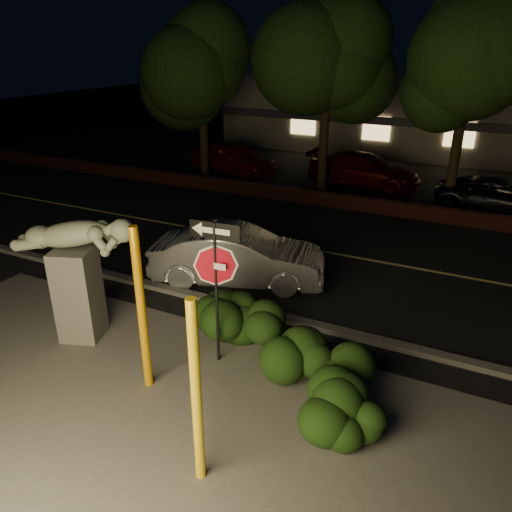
{
  "coord_description": "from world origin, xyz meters",
  "views": [
    {
      "loc": [
        3.95,
        -5.99,
        5.72
      ],
      "look_at": [
        -0.26,
        2.54,
        1.6
      ],
      "focal_mm": 35.0,
      "sensor_mm": 36.0,
      "label": 1
    }
  ],
  "objects": [
    {
      "name": "tree_far_a",
      "position": [
        -8.0,
        13.0,
        5.34
      ],
      "size": [
        4.6,
        4.6,
        7.43
      ],
      "color": "black",
      "rests_on": "ground"
    },
    {
      "name": "curb",
      "position": [
        0.0,
        2.9,
        0.06
      ],
      "size": [
        80.0,
        0.25,
        0.12
      ],
      "primitive_type": "cube",
      "color": "#4C4944",
      "rests_on": "ground"
    },
    {
      "name": "silver_sedan",
      "position": [
        -1.56,
        4.16,
        0.72
      ],
      "size": [
        4.61,
        2.8,
        1.43
      ],
      "primitive_type": "imported",
      "rotation": [
        0.0,
        0.0,
        1.89
      ],
      "color": "#AAAAAF",
      "rests_on": "ground"
    },
    {
      "name": "patio",
      "position": [
        0.0,
        -1.0,
        0.01
      ],
      "size": [
        14.0,
        6.0,
        0.02
      ],
      "primitive_type": "cube",
      "color": "#4C4944",
      "rests_on": "ground"
    },
    {
      "name": "road",
      "position": [
        0.0,
        7.0,
        0.01
      ],
      "size": [
        80.0,
        8.0,
        0.01
      ],
      "primitive_type": "cube",
      "color": "black",
      "rests_on": "ground"
    },
    {
      "name": "ground",
      "position": [
        0.0,
        10.0,
        0.0
      ],
      "size": [
        90.0,
        90.0,
        0.0
      ],
      "primitive_type": "plane",
      "color": "black",
      "rests_on": "ground"
    },
    {
      "name": "parking_lot",
      "position": [
        0.0,
        17.0,
        0.01
      ],
      "size": [
        40.0,
        12.0,
        0.01
      ],
      "primitive_type": "cube",
      "color": "black",
      "rests_on": "ground"
    },
    {
      "name": "lane_marking",
      "position": [
        0.0,
        7.0,
        0.02
      ],
      "size": [
        80.0,
        0.12,
        0.0
      ],
      "primitive_type": "cube",
      "color": "#CFB852",
      "rests_on": "road"
    },
    {
      "name": "hedge_center",
      "position": [
        -0.17,
        1.7,
        0.54
      ],
      "size": [
        2.24,
        1.49,
        1.07
      ],
      "primitive_type": "ellipsoid",
      "rotation": [
        0.0,
        0.0,
        -0.28
      ],
      "color": "black",
      "rests_on": "ground"
    },
    {
      "name": "yellow_pole_left",
      "position": [
        -1.03,
        -0.25,
        1.52
      ],
      "size": [
        0.15,
        0.15,
        3.05
      ],
      "primitive_type": "cylinder",
      "color": "orange",
      "rests_on": "ground"
    },
    {
      "name": "parked_car_darkred",
      "position": [
        -1.17,
        14.7,
        0.69
      ],
      "size": [
        4.84,
        2.15,
        1.38
      ],
      "primitive_type": "imported",
      "rotation": [
        0.0,
        0.0,
        1.53
      ],
      "color": "#3F080A",
      "rests_on": "ground"
    },
    {
      "name": "sculpture",
      "position": [
        -3.21,
        0.48,
        1.63
      ],
      "size": [
        2.43,
        1.41,
        2.64
      ],
      "rotation": [
        0.0,
        0.0,
        0.35
      ],
      "color": "#4C4944",
      "rests_on": "ground"
    },
    {
      "name": "parked_car_dark",
      "position": [
        4.17,
        13.29,
        0.61
      ],
      "size": [
        4.47,
        2.24,
        1.21
      ],
      "primitive_type": "imported",
      "rotation": [
        0.0,
        0.0,
        1.52
      ],
      "color": "black",
      "rests_on": "ground"
    },
    {
      "name": "tree_far_b",
      "position": [
        -2.5,
        13.2,
        6.05
      ],
      "size": [
        5.2,
        5.2,
        8.41
      ],
      "color": "black",
      "rests_on": "ground"
    },
    {
      "name": "yellow_pole_right",
      "position": [
        0.91,
        -1.6,
        1.44
      ],
      "size": [
        0.14,
        0.14,
        2.87
      ],
      "primitive_type": "cylinder",
      "color": "yellow",
      "rests_on": "ground"
    },
    {
      "name": "hedge_right",
      "position": [
        1.75,
        1.01,
        0.62
      ],
      "size": [
        2.02,
        1.31,
        1.23
      ],
      "primitive_type": "ellipsoid",
      "rotation": [
        0.0,
        0.0,
        0.17
      ],
      "color": "black",
      "rests_on": "ground"
    },
    {
      "name": "brick_wall",
      "position": [
        0.0,
        11.3,
        0.25
      ],
      "size": [
        40.0,
        0.35,
        0.5
      ],
      "primitive_type": "cube",
      "color": "#451B16",
      "rests_on": "ground"
    },
    {
      "name": "hedge_far_right",
      "position": [
        2.56,
        0.13,
        0.5
      ],
      "size": [
        1.66,
        1.31,
        1.0
      ],
      "primitive_type": "ellipsoid",
      "rotation": [
        0.0,
        0.0,
        -0.32
      ],
      "color": "black",
      "rests_on": "ground"
    },
    {
      "name": "building",
      "position": [
        0.0,
        24.99,
        2.0
      ],
      "size": [
        22.0,
        10.2,
        4.0
      ],
      "color": "#716A5B",
      "rests_on": "ground"
    },
    {
      "name": "tree_far_c",
      "position": [
        2.5,
        12.8,
        5.66
      ],
      "size": [
        4.8,
        4.8,
        7.84
      ],
      "color": "black",
      "rests_on": "ground"
    },
    {
      "name": "parked_car_red",
      "position": [
        -7.15,
        14.17,
        0.72
      ],
      "size": [
        4.51,
        2.58,
        1.45
      ],
      "primitive_type": "imported",
      "rotation": [
        0.0,
        0.0,
        1.35
      ],
      "color": "maroon",
      "rests_on": "ground"
    },
    {
      "name": "signpost",
      "position": [
        -0.28,
        0.96,
        2.02
      ],
      "size": [
        0.96,
        0.13,
        2.84
      ],
      "rotation": [
        0.0,
        0.0,
        0.08
      ],
      "color": "black",
      "rests_on": "ground"
    }
  ]
}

